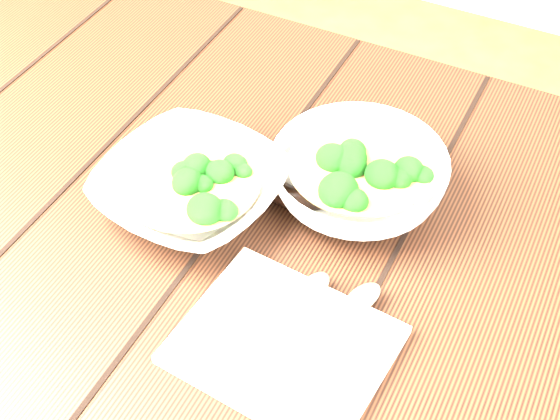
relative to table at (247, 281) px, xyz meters
The scene contains 7 objects.
table is the anchor object (origin of this frame).
soup_bowl_front 0.16m from the table, behind, with size 0.23×0.23×0.06m.
soup_bowl_back 0.21m from the table, 40.64° to the left, with size 0.22×0.22×0.08m.
trivet 0.16m from the table, 66.12° to the left, with size 0.12×0.12×0.03m, color black.
napkin 0.22m from the table, 48.75° to the right, with size 0.21×0.17×0.01m, color beige.
spoon_left 0.20m from the table, 40.86° to the right, with size 0.04×0.17×0.01m.
spoon_right 0.23m from the table, 28.06° to the right, with size 0.07×0.17×0.01m.
Camera 1 is at (0.32, -0.54, 1.43)m, focal length 50.00 mm.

